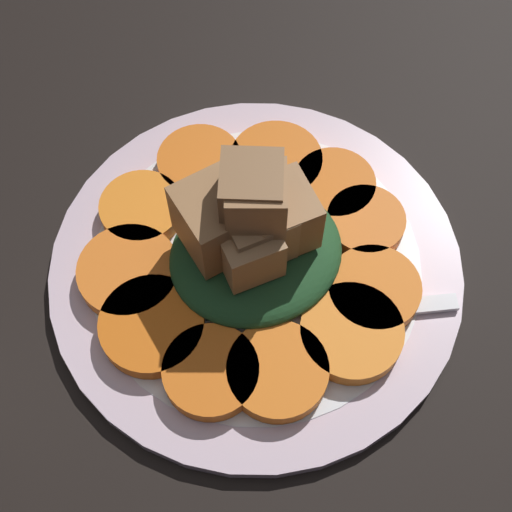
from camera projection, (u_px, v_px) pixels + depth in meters
table_slab at (256, 277)px, 49.62cm from camera, size 120.00×120.00×2.00cm
plate at (256, 267)px, 48.28cm from camera, size 27.78×27.78×1.05cm
carrot_slice_0 at (141, 209)px, 49.03cm from camera, size 5.70×5.70×1.26cm
carrot_slice_1 at (129, 272)px, 46.73cm from camera, size 6.69×6.69×1.26cm
carrot_slice_2 at (152, 326)px, 44.94cm from camera, size 6.67×6.67×1.26cm
carrot_slice_3 at (211, 372)px, 43.51cm from camera, size 5.95×5.95×1.26cm
carrot_slice_4 at (278, 371)px, 43.53cm from camera, size 6.28×6.28×1.26cm
carrot_slice_5 at (351, 333)px, 44.72cm from camera, size 6.53×6.53×1.26cm
carrot_slice_6 at (374, 290)px, 46.13cm from camera, size 6.05×6.05×1.26cm
carrot_slice_7 at (365, 222)px, 48.53cm from camera, size 5.37×5.37×1.26cm
carrot_slice_8 at (334, 186)px, 49.94cm from camera, size 5.76×5.76×1.26cm
carrot_slice_9 at (276, 162)px, 50.88cm from camera, size 6.59×6.59×1.26cm
carrot_slice_10 at (199, 163)px, 50.86cm from camera, size 6.01×6.01×1.26cm
center_pile at (253, 236)px, 44.64cm from camera, size 11.54×10.38×9.90cm
fork at (301, 317)px, 45.69cm from camera, size 18.68×8.66×0.40cm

